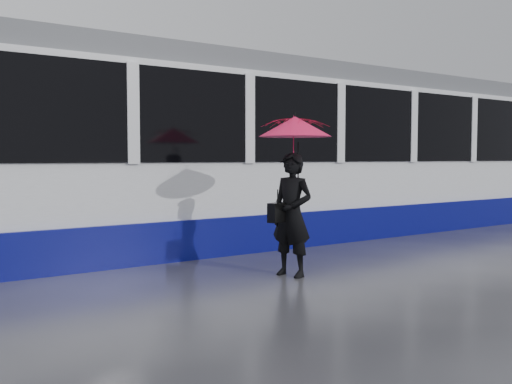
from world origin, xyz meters
TOP-DOWN VIEW (x-y plane):
  - ground at (0.00, 0.00)m, footprint 90.00×90.00m
  - rails at (0.00, 2.50)m, footprint 34.00×1.51m
  - tram at (3.81, 2.50)m, footprint 26.00×2.56m
  - woman at (0.78, -0.53)m, footprint 0.55×0.69m
  - umbrella at (0.83, -0.53)m, footprint 1.21×1.21m
  - handbag at (0.56, -0.51)m, footprint 0.32×0.21m

SIDE VIEW (x-z plane):
  - ground at x=0.00m, z-range 0.00..0.00m
  - rails at x=0.00m, z-range 0.00..0.02m
  - woman at x=0.78m, z-range 0.00..1.64m
  - handbag at x=0.56m, z-range 0.64..1.07m
  - tram at x=3.81m, z-range -0.04..3.31m
  - umbrella at x=0.83m, z-range 1.24..2.35m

